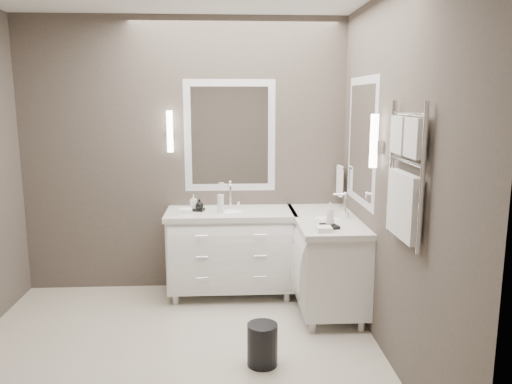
{
  "coord_description": "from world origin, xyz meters",
  "views": [
    {
      "loc": [
        0.43,
        -3.47,
        1.91
      ],
      "look_at": [
        0.67,
        0.7,
        1.13
      ],
      "focal_mm": 35.0,
      "sensor_mm": 36.0,
      "label": 1
    }
  ],
  "objects": [
    {
      "name": "amenity_tray_back",
      "position": [
        0.12,
        1.25,
        0.86
      ],
      "size": [
        0.16,
        0.14,
        0.02
      ],
      "primitive_type": "cube",
      "rotation": [
        0.0,
        0.0,
        -0.25
      ],
      "color": "black",
      "rests_on": "vanity_back"
    },
    {
      "name": "sconce_right",
      "position": [
        1.53,
        0.22,
        1.59
      ],
      "size": [
        0.06,
        0.06,
        0.4
      ],
      "color": "white",
      "rests_on": "wall_right"
    },
    {
      "name": "amenity_tray_right",
      "position": [
        1.27,
        0.54,
        0.86
      ],
      "size": [
        0.15,
        0.18,
        0.02
      ],
      "primitive_type": "cube",
      "rotation": [
        0.0,
        0.0,
        0.23
      ],
      "color": "black",
      "rests_on": "vanity_right"
    },
    {
      "name": "wall_back",
      "position": [
        0.0,
        1.5,
        1.35
      ],
      "size": [
        3.2,
        0.01,
        2.7
      ],
      "primitive_type": "cube",
      "color": "#4D443D",
      "rests_on": "floor"
    },
    {
      "name": "waste_bin",
      "position": [
        0.67,
        -0.12,
        0.16
      ],
      "size": [
        0.29,
        0.29,
        0.31
      ],
      "primitive_type": "cylinder",
      "rotation": [
        0.0,
        0.0,
        0.36
      ],
      "color": "black",
      "rests_on": "floor"
    },
    {
      "name": "towel_bar_corner",
      "position": [
        1.54,
        1.36,
        1.12
      ],
      "size": [
        0.03,
        0.22,
        0.3
      ],
      "color": "white",
      "rests_on": "wall_right"
    },
    {
      "name": "mirror_right",
      "position": [
        1.59,
        0.8,
        1.55
      ],
      "size": [
        0.02,
        0.9,
        1.1
      ],
      "color": "white",
      "rests_on": "wall_right"
    },
    {
      "name": "wall_front",
      "position": [
        0.0,
        -1.5,
        1.35
      ],
      "size": [
        3.2,
        0.01,
        2.7
      ],
      "primitive_type": "cube",
      "color": "#4D443D",
      "rests_on": "floor"
    },
    {
      "name": "water_bottle",
      "position": [
        0.36,
        1.14,
        0.94
      ],
      "size": [
        0.07,
        0.07,
        0.18
      ],
      "primitive_type": "cylinder",
      "rotation": [
        0.0,
        0.0,
        -0.17
      ],
      "color": "silver",
      "rests_on": "vanity_back"
    },
    {
      "name": "soap_bottle_b",
      "position": [
        0.15,
        1.22,
        0.92
      ],
      "size": [
        0.09,
        0.09,
        0.1
      ],
      "primitive_type": "imported",
      "rotation": [
        0.0,
        0.0,
        -0.15
      ],
      "color": "black",
      "rests_on": "amenity_tray_back"
    },
    {
      "name": "mirror_back",
      "position": [
        0.45,
        1.49,
        1.55
      ],
      "size": [
        0.9,
        0.02,
        1.1
      ],
      "color": "white",
      "rests_on": "wall_back"
    },
    {
      "name": "soap_bottle_a",
      "position": [
        0.09,
        1.27,
        0.94
      ],
      "size": [
        0.06,
        0.07,
        0.13
      ],
      "primitive_type": "imported",
      "rotation": [
        0.0,
        0.0,
        -0.1
      ],
      "color": "white",
      "rests_on": "amenity_tray_back"
    },
    {
      "name": "floor",
      "position": [
        0.0,
        0.0,
        -0.01
      ],
      "size": [
        3.2,
        3.0,
        0.01
      ],
      "primitive_type": "cube",
      "color": "beige",
      "rests_on": "ground"
    },
    {
      "name": "sconce_back",
      "position": [
        -0.13,
        1.43,
        1.59
      ],
      "size": [
        0.06,
        0.06,
        0.4
      ],
      "color": "white",
      "rests_on": "wall_back"
    },
    {
      "name": "vanity_back",
      "position": [
        0.45,
        1.23,
        0.49
      ],
      "size": [
        1.24,
        0.59,
        0.97
      ],
      "color": "white",
      "rests_on": "floor"
    },
    {
      "name": "towel_ladder",
      "position": [
        1.55,
        -0.4,
        1.39
      ],
      "size": [
        0.06,
        0.58,
        0.9
      ],
      "color": "white",
      "rests_on": "wall_right"
    },
    {
      "name": "wall_right",
      "position": [
        1.6,
        0.0,
        1.35
      ],
      "size": [
        0.01,
        3.0,
        2.7
      ],
      "primitive_type": "cube",
      "color": "#4D443D",
      "rests_on": "floor"
    },
    {
      "name": "vanity_right",
      "position": [
        1.33,
        0.9,
        0.49
      ],
      "size": [
        0.59,
        1.24,
        0.97
      ],
      "color": "white",
      "rests_on": "floor"
    },
    {
      "name": "soap_bottle_c",
      "position": [
        1.27,
        0.54,
        0.97
      ],
      "size": [
        0.1,
        0.1,
        0.19
      ],
      "primitive_type": "imported",
      "rotation": [
        0.0,
        0.0,
        -0.42
      ],
      "color": "white",
      "rests_on": "amenity_tray_right"
    }
  ]
}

